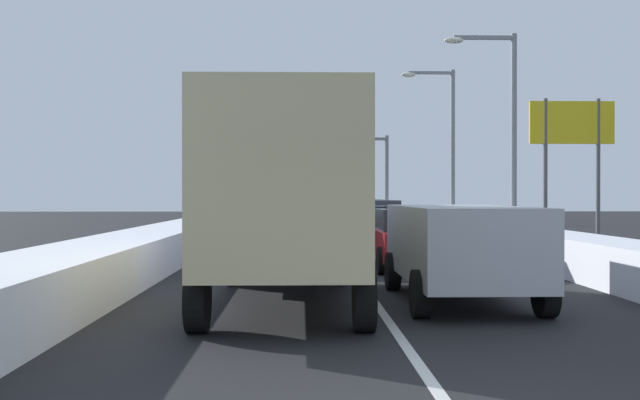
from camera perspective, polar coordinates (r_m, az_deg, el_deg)
The scene contains 19 objects.
ground_plane at distance 24.67m, azimuth 1.54°, elevation -3.98°, with size 126.41×126.41×0.00m, color black.
lane_stripe_between_right_lane_and_center_lane at distance 29.51m, azimuth 1.04°, elevation -3.26°, with size 0.14×53.48×0.01m, color silver.
snow_bank_right_shoulder at distance 30.19m, azimuth 11.15°, elevation -2.34°, with size 1.57×53.48×0.90m, color white.
snow_bank_left_shoulder at distance 29.73m, azimuth -9.22°, elevation -2.37°, with size 1.92×53.48×0.91m, color white.
suv_silver_right_lane_nearest at distance 13.24m, azimuth 10.59°, elevation -3.30°, with size 2.16×4.90×1.67m.
sedan_red_right_lane_second at distance 19.23m, azimuth 6.91°, elevation -2.92°, with size 2.00×4.50×1.51m.
sedan_navy_right_lane_third at distance 25.22m, azimuth 5.54°, elevation -2.15°, with size 2.00×4.50×1.51m.
suv_charcoal_right_lane_fourth at distance 31.28m, azimuth 3.86°, elevation -1.20°, with size 2.16×4.90×1.67m.
suv_green_right_lane_fifth at distance 38.40m, azimuth 2.99°, elevation -0.92°, with size 2.16×4.90×1.67m.
box_truck_center_lane_nearest at distance 12.52m, azimuth -2.70°, elevation 0.54°, with size 2.53×7.20×3.36m.
suv_gray_center_lane_second at distance 20.62m, azimuth -2.42°, elevation -2.00°, with size 2.16×4.90×1.67m.
sedan_maroon_center_lane_third at distance 27.52m, azimuth -2.36°, elevation -1.94°, with size 2.00×4.50×1.51m.
sedan_black_center_lane_fourth at distance 34.12m, azimuth -2.00°, elevation -1.50°, with size 2.00×4.50×1.51m.
suv_tan_center_lane_fifth at distance 40.92m, azimuth -1.73°, elevation -0.84°, with size 2.16×4.90×1.67m.
traffic_light_gantry at distance 53.86m, azimuth 1.17°, elevation 3.39°, with size 10.60×0.47×6.20m.
street_lamp_right_near at distance 28.13m, azimuth 13.82°, elevation 6.06°, with size 2.66×0.36×7.75m.
street_lamp_right_mid at distance 37.53m, azimuth 9.54°, elevation 4.89°, with size 2.66×0.36×8.07m.
street_lamp_left_mid at distance 37.73m, azimuth -8.60°, elevation 4.51°, with size 2.66×0.36×7.63m.
roadside_sign_right at distance 29.66m, azimuth 18.64°, elevation 4.50°, with size 3.20×0.16×5.50m.
Camera 1 is at (-1.29, -5.12, 1.85)m, focal length 41.97 mm.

